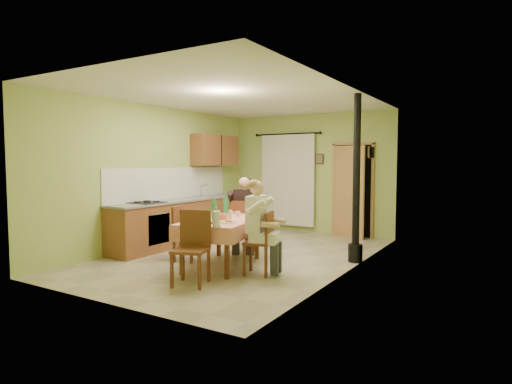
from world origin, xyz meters
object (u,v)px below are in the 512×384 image
Objects in this scene: chair_left at (186,244)px; stove_flue at (356,201)px; man_far at (244,206)px; chair_far at (244,238)px; dining_table at (222,243)px; chair_right at (259,255)px; man_right at (258,216)px; chair_near at (191,264)px.

stove_flue is (2.50, 1.40, 0.74)m from chair_left.
man_far is at bearing 137.47° from chair_left.
chair_far is 0.59m from man_far.
man_far is at bearing 89.97° from dining_table.
chair_right is 1.63m from man_far.
stove_flue is (1.97, 0.38, 0.15)m from man_far.
chair_far is 1.61m from man_right.
man_far reaches higher than chair_left.
chair_left is (-0.76, -0.00, -0.09)m from dining_table.
chair_far is 0.35× the size of stove_flue.
man_right is (1.52, -0.14, 0.59)m from chair_left.
stove_flue is at bearing -47.10° from chair_right.
chair_left is 2.96m from stove_flue.
stove_flue reaches higher than dining_table.
chair_left is 0.67× the size of man_right.
chair_right reaches higher than dining_table.
man_right is (0.51, 0.94, 0.59)m from chair_near.
stove_flue is (0.99, 1.54, 0.15)m from man_right.
chair_right is at bearing 70.07° from chair_left.
chair_far reaches higher than chair_right.
chair_right is (0.52, 0.94, -0.00)m from chair_near.
chair_near is at bearing -121.15° from stove_flue.
chair_right reaches higher than chair_left.
stove_flue is at bearing -140.47° from chair_near.
chair_far is 2.13m from stove_flue.
man_far is at bearing -168.99° from stove_flue.
chair_near is at bearing 28.16° from chair_left.
chair_far is (-0.22, 1.00, -0.09)m from dining_table.
man_right is at bearing -74.52° from man_far.
man_far reaches higher than chair_right.
dining_table is 1.15m from man_far.
chair_near is 1.47m from chair_left.
man_right is (0.75, -0.14, 0.50)m from dining_table.
chair_left is at bearing -66.25° from chair_near.
stove_flue is (1.96, 0.40, 0.73)m from chair_far.
dining_table is 1.97× the size of chair_left.
man_right is 0.50× the size of stove_flue.
chair_far reaches higher than chair_left.
dining_table is 1.32× the size of man_far.
chair_left is (-1.53, 0.13, -0.00)m from chair_right.
stove_flue reaches higher than man_far.
chair_near is 1.07× the size of chair_right.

